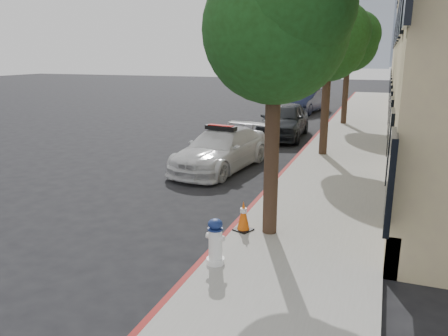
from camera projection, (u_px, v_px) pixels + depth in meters
name	position (u px, v px, depth m)	size (l,w,h in m)	color
ground	(186.00, 196.00, 12.11)	(120.00, 120.00, 0.00)	black
sidewalk	(350.00, 138.00, 19.96)	(3.20, 50.00, 0.15)	gray
curb_strip	(316.00, 136.00, 20.47)	(0.12, 50.00, 0.15)	maroon
tree_near	(276.00, 29.00, 8.22)	(2.92, 2.82, 5.62)	black
tree_mid	(330.00, 44.00, 15.50)	(2.77, 2.64, 5.43)	black
tree_far	(349.00, 42.00, 22.70)	(3.10, 3.00, 5.81)	black
police_car	(221.00, 149.00, 14.78)	(2.54, 4.91, 1.51)	silver
parked_car_mid	(284.00, 120.00, 20.33)	(1.95, 4.84, 1.65)	black
parked_car_far	(305.00, 101.00, 28.99)	(1.68, 4.82, 1.59)	#151B36
fire_hydrant	(215.00, 242.00, 7.78)	(0.36, 0.33, 0.86)	white
traffic_cone	(243.00, 216.00, 9.29)	(0.45, 0.45, 0.66)	black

